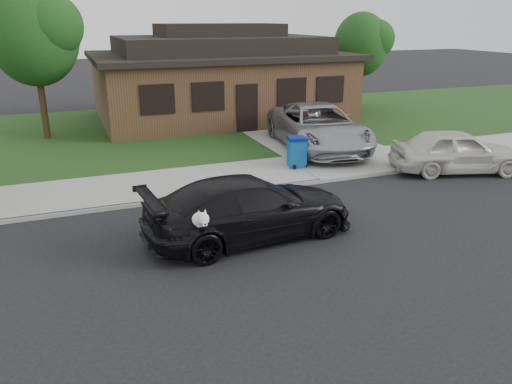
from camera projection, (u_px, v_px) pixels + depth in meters
name	position (u px, v px, depth m)	size (l,w,h in m)	color
ground	(250.00, 244.00, 11.79)	(120.00, 120.00, 0.00)	black
sidewalk	(196.00, 181.00, 16.17)	(60.00, 3.00, 0.12)	gray
curb	(208.00, 195.00, 14.85)	(60.00, 0.12, 0.12)	gray
lawn	(152.00, 131.00, 23.20)	(60.00, 13.00, 0.13)	#193814
driveway	(296.00, 134.00, 22.61)	(4.50, 13.00, 0.14)	gray
sedan	(250.00, 208.00, 11.95)	(5.34, 2.70, 1.50)	black
minivan	(318.00, 127.00, 19.63)	(2.85, 6.19, 1.72)	#A4A5AB
white_compact	(457.00, 151.00, 17.06)	(1.77, 4.41, 1.50)	silver
recycling_bin	(297.00, 152.00, 17.35)	(0.76, 0.76, 1.07)	#0E519B
house	(220.00, 78.00, 25.64)	(12.60, 8.60, 4.65)	#422B1C
tree_0	(37.00, 33.00, 20.15)	(3.78, 3.60, 6.34)	#332114
tree_1	(364.00, 43.00, 27.37)	(3.15, 3.00, 5.25)	#332114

